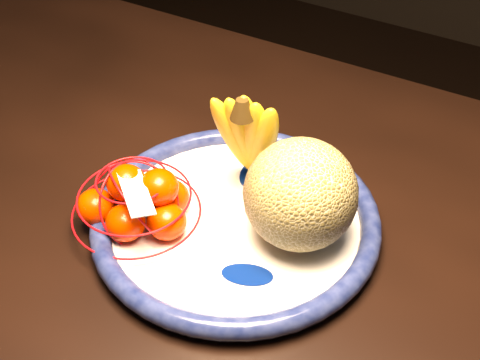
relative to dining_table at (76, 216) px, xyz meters
The scene contains 6 objects.
dining_table is the anchor object (origin of this frame).
fruit_bowl 0.28m from the dining_table, ahead, with size 0.35×0.35×0.03m.
cantaloupe 0.37m from the dining_table, ahead, with size 0.13×0.13×0.13m, color olive.
banana_bunch 0.31m from the dining_table, 22.32° to the left, with size 0.11×0.11×0.16m.
mandarin_bag 0.20m from the dining_table, ahead, with size 0.18×0.18×0.10m.
price_tag 0.25m from the dining_table, 15.22° to the right, with size 0.07×0.03×0.00m, color white.
Camera 1 is at (0.52, -0.44, 1.33)m, focal length 45.00 mm.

